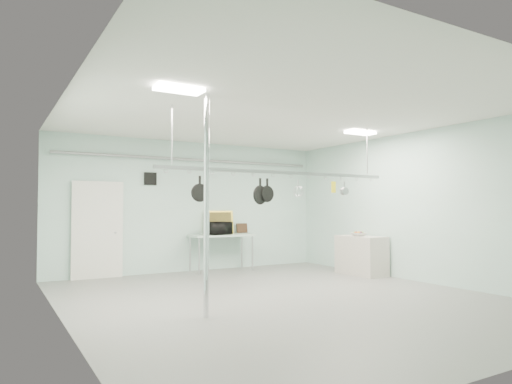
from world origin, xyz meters
TOP-DOWN VIEW (x-y plane):
  - floor at (0.00, 0.00)m, footprint 8.00×8.00m
  - ceiling at (0.00, 0.00)m, footprint 7.00×8.00m
  - back_wall at (0.00, 3.99)m, footprint 7.00×0.02m
  - right_wall at (3.49, 0.00)m, footprint 0.02×8.00m
  - door at (-2.30, 3.94)m, footprint 1.10×0.10m
  - wall_vent at (-1.10, 3.97)m, footprint 0.30×0.04m
  - conduit_pipe at (0.00, 3.90)m, footprint 6.60×0.07m
  - chrome_pole at (-1.70, -0.60)m, footprint 0.08×0.08m
  - prep_table at (0.60, 3.60)m, footprint 1.60×0.70m
  - side_cabinet at (3.15, 1.40)m, footprint 0.60×1.20m
  - pot_rack at (0.20, 0.30)m, footprint 4.80×0.06m
  - light_panel_left at (-2.20, -0.80)m, footprint 0.65×0.30m
  - light_panel_right at (2.40, 0.60)m, footprint 0.65×0.30m
  - microwave at (0.46, 3.48)m, footprint 0.63×0.48m
  - coffee_canister at (0.67, 3.45)m, footprint 0.19×0.19m
  - painting_large at (0.67, 3.90)m, footprint 0.78×0.15m
  - painting_small at (1.33, 3.90)m, footprint 0.30×0.09m
  - fruit_bowl at (3.07, 1.39)m, footprint 0.36×0.36m
  - skillet_left at (-1.42, 0.30)m, footprint 0.30×0.07m
  - skillet_mid at (-0.26, 0.30)m, footprint 0.34×0.15m
  - skillet_right at (-0.12, 0.30)m, footprint 0.30×0.10m
  - whisk at (0.56, 0.30)m, footprint 0.23×0.23m
  - grater at (1.40, 0.30)m, footprint 0.10×0.05m
  - saucepan at (1.68, 0.30)m, footprint 0.16×0.11m
  - fruit_cluster at (3.07, 1.39)m, footprint 0.24×0.24m

SIDE VIEW (x-z plane):
  - floor at x=0.00m, z-range 0.00..0.00m
  - side_cabinet at x=3.15m, z-range 0.00..0.90m
  - prep_table at x=0.60m, z-range 0.38..1.28m
  - fruit_bowl at x=3.07m, z-range 0.90..0.98m
  - fruit_cluster at x=3.07m, z-range 0.94..1.03m
  - coffee_canister at x=0.67m, z-range 0.91..1.11m
  - painting_small at x=1.33m, z-range 0.90..1.16m
  - door at x=-2.30m, z-range -0.05..2.15m
  - microwave at x=0.46m, z-range 0.91..1.22m
  - painting_large at x=0.67m, z-range 0.90..1.49m
  - back_wall at x=0.00m, z-range 0.00..3.20m
  - right_wall at x=3.49m, z-range 0.00..3.20m
  - chrome_pole at x=-1.70m, z-range 0.00..3.20m
  - skillet_mid at x=-0.26m, z-range 1.62..2.09m
  - skillet_right at x=-0.12m, z-range 1.68..2.09m
  - skillet_left at x=-1.42m, z-range 1.69..2.09m
  - whisk at x=0.56m, z-range 1.76..2.09m
  - saucepan at x=1.68m, z-range 1.80..2.09m
  - grater at x=1.40m, z-range 1.85..2.09m
  - pot_rack at x=0.20m, z-range 1.73..2.73m
  - wall_vent at x=-1.10m, z-range 2.10..2.40m
  - conduit_pipe at x=0.00m, z-range 2.71..2.79m
  - light_panel_left at x=-2.20m, z-range 3.14..3.19m
  - light_panel_right at x=2.40m, z-range 3.14..3.19m
  - ceiling at x=0.00m, z-range 3.18..3.20m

